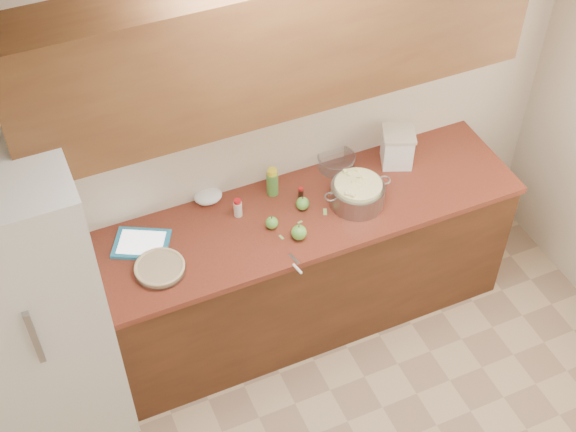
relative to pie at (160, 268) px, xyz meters
name	(u,v)px	position (x,y,z in m)	size (l,w,h in m)	color
room_shell	(442,391)	(0.78, -1.38, 0.36)	(3.60, 3.60, 3.60)	tan
counter_run	(291,270)	(0.78, 0.09, -0.48)	(2.64, 0.68, 0.92)	#532A17
upper_cabinets	(278,40)	(0.78, 0.25, 1.01)	(2.60, 0.34, 0.70)	brown
fridge	(29,306)	(-0.66, 0.06, -0.04)	(0.70, 0.70, 1.80)	silver
pie	(160,268)	(0.00, 0.00, 0.00)	(0.27, 0.27, 0.04)	silver
colander	(357,194)	(1.15, 0.04, 0.05)	(0.40, 0.30, 0.15)	gray
flour_canister	(397,147)	(1.52, 0.25, 0.09)	(0.24, 0.24, 0.22)	white
tablet	(141,244)	(-0.04, 0.21, -0.01)	(0.36, 0.33, 0.02)	teal
paring_knife	(297,267)	(0.65, -0.26, -0.02)	(0.04, 0.15, 0.01)	gray
lemon_bottle	(272,182)	(0.75, 0.30, 0.06)	(0.07, 0.07, 0.18)	#4C8C38
cinnamon_shaker	(238,208)	(0.51, 0.22, 0.03)	(0.05, 0.05, 0.11)	beige
vanilla_bottle	(301,194)	(0.88, 0.19, 0.02)	(0.03, 0.03, 0.08)	black
mixing_bowl	(336,161)	(1.18, 0.35, 0.02)	(0.22, 0.22, 0.08)	silver
paper_towel	(208,196)	(0.40, 0.39, 0.01)	(0.16, 0.13, 0.07)	white
apple_left	(272,223)	(0.65, 0.05, 0.01)	(0.07, 0.07, 0.08)	#5DA53A
apple_center	(303,204)	(0.86, 0.12, 0.02)	(0.08, 0.08, 0.09)	#5DA53A
apple_front	(299,232)	(0.75, -0.08, 0.02)	(0.08, 0.08, 0.10)	#5DA53A
peel_a	(300,222)	(0.80, 0.03, -0.02)	(0.03, 0.01, 0.00)	#8BB658
peel_b	(281,237)	(0.66, -0.03, -0.02)	(0.03, 0.01, 0.00)	#8BB658
peel_c	(325,212)	(0.96, 0.04, -0.02)	(0.05, 0.02, 0.00)	#8BB658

